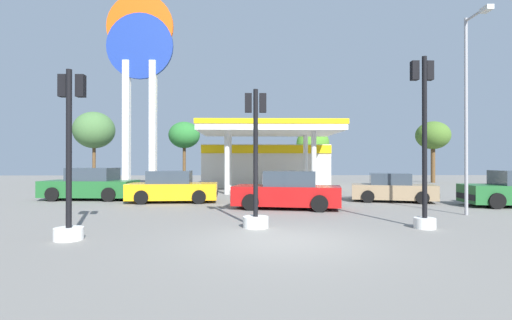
# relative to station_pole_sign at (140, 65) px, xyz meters

# --- Properties ---
(ground_plane) EXTENTS (90.00, 90.00, 0.00)m
(ground_plane) POSITION_rel_station_pole_sign_xyz_m (7.79, -14.98, -8.25)
(ground_plane) COLOR slate
(ground_plane) RESTS_ON ground
(gas_station) EXTENTS (9.63, 12.68, 4.47)m
(gas_station) POSITION_rel_station_pole_sign_xyz_m (8.35, 5.56, -6.26)
(gas_station) COLOR beige
(gas_station) RESTS_ON ground
(station_pole_sign) EXTENTS (4.27, 0.56, 12.86)m
(station_pole_sign) POSITION_rel_station_pole_sign_xyz_m (0.00, 0.00, 0.00)
(station_pole_sign) COLOR white
(station_pole_sign) RESTS_ON ground
(car_0) EXTENTS (4.71, 2.71, 1.59)m
(car_0) POSITION_rel_station_pole_sign_xyz_m (8.62, -8.60, -7.53)
(car_0) COLOR black
(car_0) RESTS_ON ground
(car_1) EXTENTS (4.36, 2.13, 1.53)m
(car_1) POSITION_rel_station_pole_sign_xyz_m (3.30, -5.99, -7.55)
(car_1) COLOR black
(car_1) RESTS_ON ground
(car_2) EXTENTS (4.21, 2.62, 1.40)m
(car_2) POSITION_rel_station_pole_sign_xyz_m (14.08, -6.02, -7.61)
(car_2) COLOR black
(car_2) RESTS_ON ground
(car_4) EXTENTS (4.73, 2.36, 1.65)m
(car_4) POSITION_rel_station_pole_sign_xyz_m (-1.20, -4.68, -7.50)
(car_4) COLOR black
(car_4) RESTS_ON ground
(traffic_signal_0) EXTENTS (0.65, 0.67, 5.08)m
(traffic_signal_0) POSITION_rel_station_pole_sign_xyz_m (12.17, -13.32, -6.15)
(traffic_signal_0) COLOR silver
(traffic_signal_0) RESTS_ON ground
(traffic_signal_1) EXTENTS (0.76, 0.76, 4.14)m
(traffic_signal_1) POSITION_rel_station_pole_sign_xyz_m (7.19, -13.07, -6.89)
(traffic_signal_1) COLOR silver
(traffic_signal_1) RESTS_ON ground
(traffic_signal_2) EXTENTS (0.71, 0.71, 4.30)m
(traffic_signal_2) POSITION_rel_station_pole_sign_xyz_m (2.44, -14.72, -6.69)
(traffic_signal_2) COLOR silver
(traffic_signal_2) RESTS_ON ground
(tree_0) EXTENTS (3.86, 3.86, 6.77)m
(tree_0) POSITION_rel_station_pole_sign_xyz_m (-7.82, 12.05, -3.25)
(tree_0) COLOR brown
(tree_0) RESTS_ON ground
(tree_1) EXTENTS (2.85, 2.85, 5.64)m
(tree_1) POSITION_rel_station_pole_sign_xyz_m (1.15, 10.17, -3.85)
(tree_1) COLOR brown
(tree_1) RESTS_ON ground
(tree_2) EXTENTS (2.99, 2.99, 5.01)m
(tree_2) POSITION_rel_station_pole_sign_xyz_m (12.95, 9.93, -4.62)
(tree_2) COLOR brown
(tree_2) RESTS_ON ground
(tree_3) EXTENTS (3.11, 3.11, 5.76)m
(tree_3) POSITION_rel_station_pole_sign_xyz_m (24.40, 10.47, -3.84)
(tree_3) COLOR brown
(tree_3) RESTS_ON ground
(corner_streetlamp) EXTENTS (0.24, 1.48, 7.29)m
(corner_streetlamp) POSITION_rel_station_pole_sign_xyz_m (15.03, -10.85, -3.89)
(corner_streetlamp) COLOR gray
(corner_streetlamp) RESTS_ON ground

